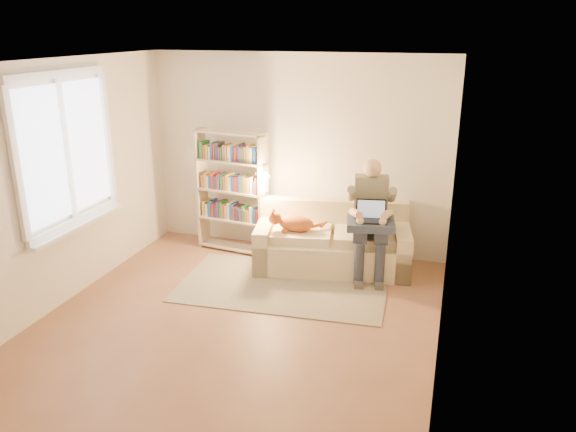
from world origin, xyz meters
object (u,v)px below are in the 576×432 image
(sofa, at_px, (332,245))
(person, at_px, (371,213))
(laptop, at_px, (371,215))
(bookshelf, at_px, (232,186))
(cat, at_px, (295,223))

(sofa, bearing_deg, person, -18.16)
(person, xyz_separation_m, laptop, (0.02, -0.13, 0.01))
(sofa, relative_size, laptop, 5.06)
(sofa, xyz_separation_m, person, (0.47, -0.06, 0.50))
(bookshelf, bearing_deg, cat, -13.12)
(sofa, height_order, bookshelf, bookshelf)
(laptop, xyz_separation_m, bookshelf, (-1.90, 0.36, 0.10))
(sofa, distance_m, cat, 0.58)
(person, relative_size, bookshelf, 0.87)
(cat, xyz_separation_m, bookshelf, (-0.98, 0.37, 0.29))
(cat, distance_m, bookshelf, 1.09)
(person, distance_m, cat, 0.93)
(cat, distance_m, laptop, 0.94)
(person, bearing_deg, sofa, 161.84)
(sofa, relative_size, bookshelf, 1.23)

